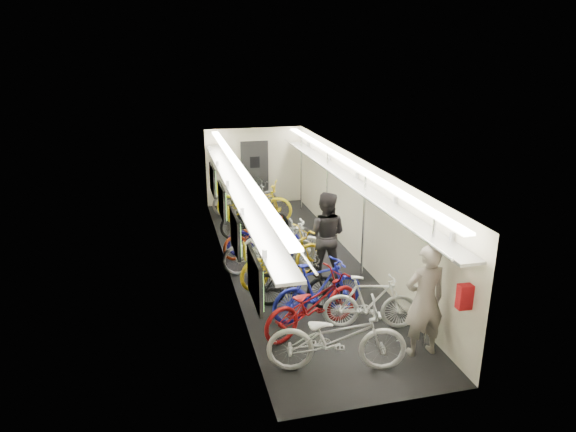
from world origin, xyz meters
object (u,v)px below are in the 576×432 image
bicycle_1 (318,289)px  passenger_mid (325,235)px  passenger_near (425,300)px  bicycle_0 (337,337)px  backpack (466,297)px

bicycle_1 → passenger_mid: passenger_mid is taller
passenger_near → passenger_mid: bearing=-81.1°
passenger_near → bicycle_0: bearing=1.8°
backpack → bicycle_1: bearing=129.0°
passenger_near → backpack: 0.76m
bicycle_0 → bicycle_1: size_ratio=1.15×
bicycle_0 → bicycle_1: bearing=5.9°
passenger_mid → backpack: (0.94, -3.80, 0.33)m
bicycle_0 → passenger_mid: passenger_mid is taller
passenger_near → passenger_mid: (-0.62, 3.19, 0.00)m
passenger_near → passenger_mid: 3.25m
backpack → passenger_mid: bearing=106.1°
bicycle_0 → backpack: bearing=-92.7°
bicycle_1 → passenger_near: passenger_near is taller
passenger_near → passenger_mid: passenger_mid is taller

